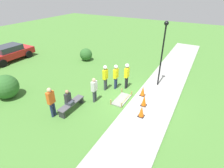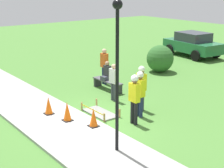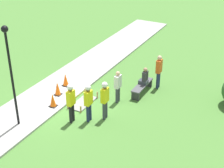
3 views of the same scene
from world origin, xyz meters
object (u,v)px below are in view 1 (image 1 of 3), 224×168
(traffic_cone_far_patch, at_px, (144,101))
(park_bench, at_px, (71,105))
(worker_supervisor, at_px, (105,75))
(bystander_in_orange_shirt, at_px, (51,101))
(traffic_cone_sidewalk_edge, at_px, (143,91))
(parked_car_red, at_px, (9,53))
(worker_trainee, at_px, (116,75))
(bystander_in_gray_shirt, at_px, (94,89))
(worker_assistant, at_px, (127,74))
(lamppost_near, at_px, (163,46))
(person_seated_on_bench, at_px, (68,99))
(traffic_cone_near_patch, at_px, (142,111))

(traffic_cone_far_patch, height_order, park_bench, traffic_cone_far_patch)
(worker_supervisor, bearing_deg, bystander_in_orange_shirt, 164.97)
(traffic_cone_sidewalk_edge, bearing_deg, parked_car_red, 90.64)
(worker_trainee, relative_size, bystander_in_gray_shirt, 1.09)
(parked_car_red, bearing_deg, worker_assistant, -86.81)
(worker_assistant, bearing_deg, bystander_in_gray_shirt, 157.87)
(lamppost_near, bearing_deg, bystander_in_gray_shirt, 143.11)
(traffic_cone_far_patch, relative_size, bystander_in_gray_shirt, 0.43)
(traffic_cone_sidewalk_edge, distance_m, lamppost_near, 3.16)
(worker_assistant, bearing_deg, traffic_cone_sidewalk_edge, -110.29)
(traffic_cone_far_patch, bearing_deg, worker_supervisor, 78.42)
(worker_trainee, height_order, bystander_in_gray_shirt, worker_trainee)
(person_seated_on_bench, relative_size, worker_trainee, 0.50)
(lamppost_near, bearing_deg, bystander_in_orange_shirt, 146.42)
(lamppost_near, bearing_deg, traffic_cone_sidewalk_edge, 166.42)
(park_bench, distance_m, person_seated_on_bench, 0.51)
(worker_supervisor, bearing_deg, worker_trainee, -46.71)
(traffic_cone_sidewalk_edge, bearing_deg, worker_trainee, 86.83)
(person_seated_on_bench, bearing_deg, park_bench, -21.93)
(person_seated_on_bench, height_order, worker_assistant, worker_assistant)
(worker_assistant, height_order, bystander_in_orange_shirt, worker_assistant)
(traffic_cone_far_patch, relative_size, worker_supervisor, 0.39)
(traffic_cone_far_patch, bearing_deg, park_bench, 122.92)
(worker_assistant, relative_size, bystander_in_gray_shirt, 1.13)
(traffic_cone_sidewalk_edge, relative_size, worker_trainee, 0.37)
(parked_car_red, bearing_deg, traffic_cone_sidewalk_edge, -89.37)
(bystander_in_orange_shirt, bearing_deg, traffic_cone_sidewalk_edge, -40.39)
(traffic_cone_near_patch, height_order, worker_supervisor, worker_supervisor)
(traffic_cone_near_patch, xyz_separation_m, park_bench, (-1.30, 3.78, -0.09))
(worker_trainee, bearing_deg, worker_supervisor, 133.29)
(person_seated_on_bench, height_order, parked_car_red, parked_car_red)
(worker_assistant, distance_m, bystander_in_orange_shirt, 5.23)
(worker_trainee, bearing_deg, traffic_cone_sidewalk_edge, -93.17)
(worker_supervisor, bearing_deg, traffic_cone_far_patch, -101.58)
(parked_car_red, bearing_deg, bystander_in_orange_shirt, -112.60)
(worker_assistant, xyz_separation_m, parked_car_red, (-0.67, 12.00, -0.34))
(worker_supervisor, bearing_deg, traffic_cone_near_patch, -116.62)
(traffic_cone_far_patch, distance_m, parked_car_red, 13.90)
(traffic_cone_sidewalk_edge, height_order, worker_supervisor, worker_supervisor)
(park_bench, height_order, worker_supervisor, worker_supervisor)
(traffic_cone_near_patch, distance_m, worker_trainee, 3.50)
(traffic_cone_near_patch, height_order, park_bench, traffic_cone_near_patch)
(worker_supervisor, xyz_separation_m, bystander_in_gray_shirt, (-1.56, -0.16, -0.17))
(traffic_cone_sidewalk_edge, relative_size, parked_car_red, 0.15)
(parked_car_red, bearing_deg, person_seated_on_bench, -107.76)
(traffic_cone_near_patch, bearing_deg, parked_car_red, 82.47)
(person_seated_on_bench, relative_size, parked_car_red, 0.20)
(park_bench, xyz_separation_m, bystander_in_orange_shirt, (-0.92, 0.50, 0.69))
(worker_supervisor, bearing_deg, parked_car_red, 88.75)
(traffic_cone_near_patch, bearing_deg, bystander_in_gray_shirt, 88.70)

